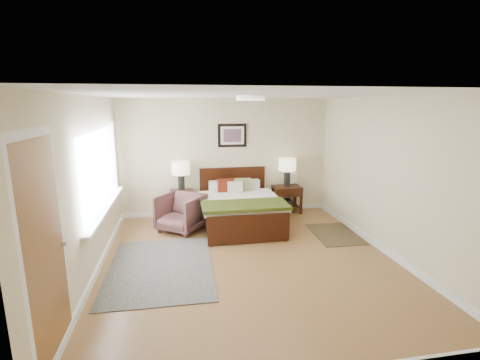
{
  "coord_description": "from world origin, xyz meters",
  "views": [
    {
      "loc": [
        -1.03,
        -4.9,
        2.37
      ],
      "look_at": [
        0.04,
        1.06,
        1.05
      ],
      "focal_mm": 26.0,
      "sensor_mm": 36.0,
      "label": 1
    }
  ],
  "objects_px": {
    "lamp_left": "(181,170)",
    "lamp_right": "(287,167)",
    "nightstand_right": "(287,196)",
    "armchair": "(181,213)",
    "bed": "(240,203)",
    "rug_persian": "(161,267)",
    "nightstand_left": "(182,197)"
  },
  "relations": [
    {
      "from": "nightstand_right",
      "to": "bed",
      "type": "bearing_deg",
      "value": -150.38
    },
    {
      "from": "nightstand_left",
      "to": "lamp_left",
      "type": "relative_size",
      "value": 0.98
    },
    {
      "from": "lamp_left",
      "to": "lamp_right",
      "type": "xyz_separation_m",
      "value": [
        2.3,
        0.0,
        0.0
      ]
    },
    {
      "from": "nightstand_right",
      "to": "rug_persian",
      "type": "height_order",
      "value": "nightstand_right"
    },
    {
      "from": "lamp_right",
      "to": "armchair",
      "type": "bearing_deg",
      "value": -162.26
    },
    {
      "from": "nightstand_right",
      "to": "armchair",
      "type": "height_order",
      "value": "armchair"
    },
    {
      "from": "nightstand_left",
      "to": "lamp_right",
      "type": "xyz_separation_m",
      "value": [
        2.3,
        0.02,
        0.56
      ]
    },
    {
      "from": "nightstand_right",
      "to": "nightstand_left",
      "type": "bearing_deg",
      "value": -179.82
    },
    {
      "from": "lamp_left",
      "to": "armchair",
      "type": "bearing_deg",
      "value": -92.61
    },
    {
      "from": "nightstand_left",
      "to": "armchair",
      "type": "distance_m",
      "value": 0.74
    },
    {
      "from": "nightstand_left",
      "to": "bed",
      "type": "bearing_deg",
      "value": -31.06
    },
    {
      "from": "lamp_left",
      "to": "lamp_right",
      "type": "distance_m",
      "value": 2.3
    },
    {
      "from": "nightstand_left",
      "to": "lamp_right",
      "type": "height_order",
      "value": "lamp_right"
    },
    {
      "from": "bed",
      "to": "rug_persian",
      "type": "relative_size",
      "value": 0.88
    },
    {
      "from": "bed",
      "to": "rug_persian",
      "type": "height_order",
      "value": "bed"
    },
    {
      "from": "bed",
      "to": "rug_persian",
      "type": "distance_m",
      "value": 2.22
    },
    {
      "from": "lamp_left",
      "to": "nightstand_right",
      "type": "bearing_deg",
      "value": -0.34
    },
    {
      "from": "lamp_left",
      "to": "rug_persian",
      "type": "distance_m",
      "value": 2.53
    },
    {
      "from": "nightstand_left",
      "to": "nightstand_right",
      "type": "relative_size",
      "value": 0.99
    },
    {
      "from": "armchair",
      "to": "lamp_right",
      "type": "bearing_deg",
      "value": 54.01
    },
    {
      "from": "bed",
      "to": "nightstand_left",
      "type": "height_order",
      "value": "bed"
    },
    {
      "from": "bed",
      "to": "nightstand_right",
      "type": "relative_size",
      "value": 3.1
    },
    {
      "from": "armchair",
      "to": "nightstand_left",
      "type": "bearing_deg",
      "value": 123.59
    },
    {
      "from": "nightstand_right",
      "to": "lamp_right",
      "type": "height_order",
      "value": "lamp_right"
    },
    {
      "from": "bed",
      "to": "nightstand_left",
      "type": "bearing_deg",
      "value": 148.94
    },
    {
      "from": "bed",
      "to": "armchair",
      "type": "relative_size",
      "value": 2.41
    },
    {
      "from": "lamp_right",
      "to": "armchair",
      "type": "distance_m",
      "value": 2.55
    },
    {
      "from": "rug_persian",
      "to": "lamp_left",
      "type": "bearing_deg",
      "value": 81.56
    },
    {
      "from": "nightstand_left",
      "to": "nightstand_right",
      "type": "height_order",
      "value": "nightstand_right"
    },
    {
      "from": "nightstand_left",
      "to": "lamp_right",
      "type": "relative_size",
      "value": 0.98
    },
    {
      "from": "lamp_left",
      "to": "bed",
      "type": "bearing_deg",
      "value": -31.85
    },
    {
      "from": "bed",
      "to": "lamp_right",
      "type": "xyz_separation_m",
      "value": [
        1.19,
        0.69,
        0.57
      ]
    }
  ]
}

